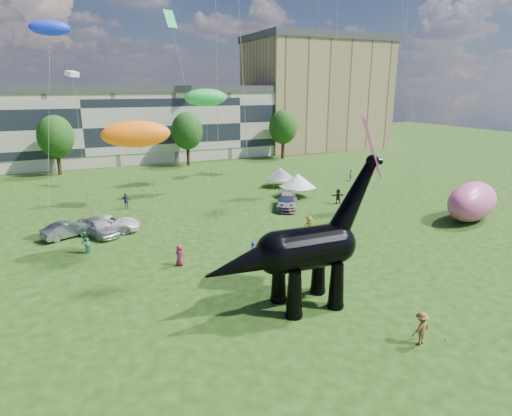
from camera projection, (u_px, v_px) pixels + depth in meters
name	position (u px, v px, depth m)	size (l,w,h in m)	color
ground	(307.00, 335.00, 23.05)	(220.00, 220.00, 0.00)	#16330C
terrace_row	(81.00, 129.00, 72.77)	(78.00, 11.00, 12.00)	beige
apartment_block	(315.00, 96.00, 92.79)	(28.00, 18.00, 22.00)	tan
tree_mid_left	(55.00, 133.00, 63.21)	(5.20, 5.20, 9.44)	#382314
tree_mid_right	(187.00, 128.00, 71.03)	(5.20, 5.20, 9.44)	#382314
tree_far_right	(283.00, 124.00, 78.06)	(5.20, 5.20, 9.44)	#382314
dinosaur_sculpture	(301.00, 252.00, 25.22)	(11.41, 3.18, 9.37)	black
car_silver	(98.00, 227.00, 38.29)	(1.93, 4.81, 1.64)	silver
car_grey	(67.00, 229.00, 37.89)	(1.51, 4.33, 1.43)	slate
car_white	(109.00, 224.00, 39.26)	(2.53, 5.49, 1.53)	white
car_dark	(287.00, 202.00, 46.89)	(2.15, 5.29, 1.54)	#595960
gazebo_near	(298.00, 180.00, 51.46)	(4.57, 4.57, 2.88)	white
gazebo_far	(281.00, 173.00, 56.87)	(4.27, 4.27, 2.55)	silver
inflatable_pink	(472.00, 201.00, 42.41)	(7.72, 3.86, 3.86)	#E05799
visitors	(191.00, 234.00, 36.16)	(58.04, 35.42, 1.86)	brown
kites	(160.00, 46.00, 42.41)	(62.57, 45.52, 30.16)	red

